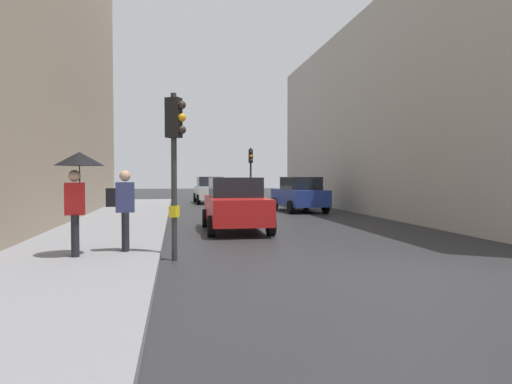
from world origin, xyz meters
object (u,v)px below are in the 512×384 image
at_px(car_red_sedan, 236,204).
at_px(car_white_compact, 210,190).
at_px(traffic_light_far_median, 251,166).
at_px(pedestrian_with_umbrella, 78,174).
at_px(traffic_light_near_right, 175,145).
at_px(car_blue_van, 299,194).
at_px(pedestrian_with_grey_backpack, 123,205).

bearing_deg(car_red_sedan, car_white_compact, 88.87).
bearing_deg(traffic_light_far_median, pedestrian_with_umbrella, -109.46).
xyz_separation_m(traffic_light_far_median, pedestrian_with_umbrella, (-6.58, -18.62, -0.62)).
distance_m(traffic_light_near_right, car_blue_van, 14.46).
bearing_deg(car_red_sedan, car_blue_van, 61.31).
bearing_deg(traffic_light_near_right, pedestrian_with_umbrella, -179.43).
bearing_deg(traffic_light_far_median, car_blue_van, -74.00).
height_order(car_white_compact, pedestrian_with_umbrella, pedestrian_with_umbrella).
distance_m(traffic_light_far_median, car_white_compact, 3.72).
bearing_deg(traffic_light_near_right, car_white_compact, 83.86).
relative_size(traffic_light_near_right, car_white_compact, 0.84).
relative_size(traffic_light_near_right, car_blue_van, 0.82).
relative_size(traffic_light_far_median, pedestrian_with_grey_backpack, 2.02).
relative_size(traffic_light_near_right, pedestrian_with_grey_backpack, 2.01).
distance_m(car_white_compact, car_red_sedan, 15.89).
bearing_deg(car_red_sedan, pedestrian_with_umbrella, -127.31).
relative_size(car_white_compact, pedestrian_with_umbrella, 1.99).
bearing_deg(car_blue_van, traffic_light_far_median, 106.00).
distance_m(traffic_light_far_median, pedestrian_with_umbrella, 19.76).
bearing_deg(car_red_sedan, pedestrian_with_grey_backpack, -123.72).
relative_size(pedestrian_with_umbrella, pedestrian_with_grey_backpack, 1.21).
bearing_deg(pedestrian_with_grey_backpack, pedestrian_with_umbrella, -148.08).
xyz_separation_m(car_white_compact, car_blue_van, (3.98, -8.04, 0.00)).
height_order(traffic_light_far_median, car_white_compact, traffic_light_far_median).
relative_size(traffic_light_far_median, car_blue_van, 0.83).
distance_m(traffic_light_near_right, car_white_compact, 21.17).
xyz_separation_m(traffic_light_near_right, car_blue_van, (6.24, 12.95, -1.58)).
bearing_deg(traffic_light_near_right, pedestrian_with_grey_backpack, 156.21).
bearing_deg(pedestrian_with_grey_backpack, car_red_sedan, 56.28).
relative_size(traffic_light_near_right, pedestrian_with_umbrella, 1.66).
xyz_separation_m(car_white_compact, pedestrian_with_umbrella, (-4.22, -21.01, 0.96)).
distance_m(traffic_light_near_right, traffic_light_far_median, 19.16).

